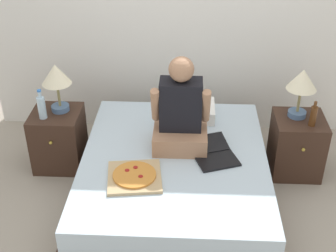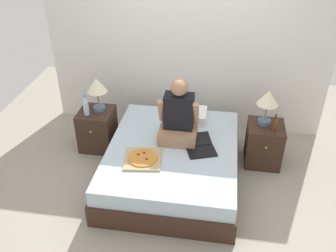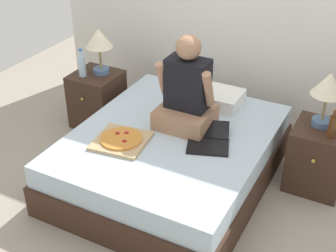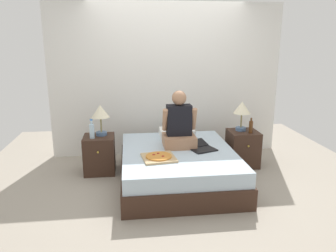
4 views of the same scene
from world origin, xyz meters
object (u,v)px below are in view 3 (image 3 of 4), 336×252
object	(u,v)px
nightstand_right	(318,157)
pizza_box	(121,140)
bed	(171,157)
nightstand_left	(97,99)
lamp_on_left_nightstand	(99,41)
water_bottle	(82,65)
person_seated	(187,94)
beer_bottle	(332,126)
laptop	(208,141)
lamp_on_right_nightstand	(328,88)

from	to	relation	value
nightstand_right	pizza_box	xyz separation A→B (m)	(-1.38, -0.79, 0.20)
bed	nightstand_left	world-z (taller)	nightstand_left
lamp_on_left_nightstand	pizza_box	xyz separation A→B (m)	(0.76, -0.84, -0.40)
nightstand_left	water_bottle	distance (m)	0.41
lamp_on_left_nightstand	person_seated	world-z (taller)	person_seated
nightstand_left	beer_bottle	size ratio (longest dim) A/B	2.40
nightstand_left	person_seated	bearing A→B (deg)	-15.22
lamp_on_left_nightstand	beer_bottle	distance (m)	2.23
nightstand_right	laptop	distance (m)	0.93
nightstand_right	beer_bottle	bearing A→B (deg)	-54.99
lamp_on_right_nightstand	lamp_on_left_nightstand	bearing A→B (deg)	180.00
bed	water_bottle	size ratio (longest dim) A/B	6.73
beer_bottle	laptop	world-z (taller)	beer_bottle
nightstand_left	nightstand_right	bearing A→B (deg)	0.00
bed	nightstand_left	bearing A→B (deg)	155.67
bed	lamp_on_right_nightstand	world-z (taller)	lamp_on_right_nightstand
lamp_on_left_nightstand	laptop	distance (m)	1.52
beer_bottle	pizza_box	size ratio (longest dim) A/B	0.51
lamp_on_left_nightstand	person_seated	size ratio (longest dim) A/B	0.58
pizza_box	nightstand_left	bearing A→B (deg)	135.40
bed	beer_bottle	world-z (taller)	beer_bottle
lamp_on_right_nightstand	person_seated	size ratio (longest dim) A/B	0.58
water_bottle	lamp_on_right_nightstand	xyz separation A→B (m)	(2.23, 0.14, 0.22)
nightstand_left	lamp_on_right_nightstand	distance (m)	2.24
nightstand_left	lamp_on_right_nightstand	xyz separation A→B (m)	(2.15, 0.05, 0.60)
lamp_on_left_nightstand	bed	bearing A→B (deg)	-27.33
laptop	nightstand_right	bearing A→B (deg)	32.06
beer_bottle	laptop	size ratio (longest dim) A/B	0.46
nightstand_right	nightstand_left	bearing A→B (deg)	180.00
beer_bottle	lamp_on_right_nightstand	bearing A→B (deg)	123.69
nightstand_right	beer_bottle	distance (m)	0.39
person_seated	water_bottle	bearing A→B (deg)	169.80
lamp_on_left_nightstand	pizza_box	world-z (taller)	lamp_on_left_nightstand
nightstand_right	lamp_on_left_nightstand	bearing A→B (deg)	178.66
lamp_on_left_nightstand	lamp_on_right_nightstand	bearing A→B (deg)	0.00
nightstand_left	lamp_on_left_nightstand	bearing A→B (deg)	51.37
water_bottle	pizza_box	bearing A→B (deg)	-38.47
nightstand_right	lamp_on_right_nightstand	bearing A→B (deg)	120.93
person_seated	lamp_on_left_nightstand	bearing A→B (deg)	161.85
bed	nightstand_left	distance (m)	1.20
lamp_on_left_nightstand	person_seated	distance (m)	1.16
lamp_on_right_nightstand	nightstand_left	bearing A→B (deg)	-178.67
water_bottle	person_seated	distance (m)	1.23
nightstand_left	lamp_on_left_nightstand	size ratio (longest dim) A/B	1.23
nightstand_right	pizza_box	size ratio (longest dim) A/B	1.23
bed	nightstand_left	xyz separation A→B (m)	(-1.09, 0.49, 0.05)
water_bottle	person_seated	size ratio (longest dim) A/B	0.35
water_bottle	nightstand_right	distance (m)	2.30
laptop	nightstand_left	bearing A→B (deg)	161.08
pizza_box	laptop	bearing A→B (deg)	26.60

